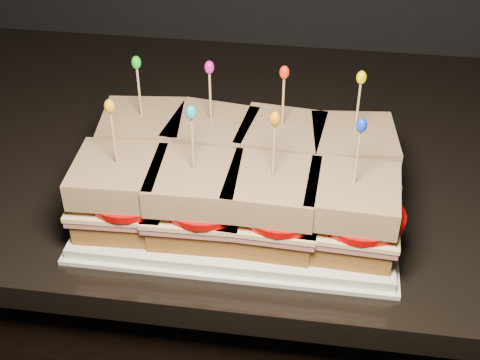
# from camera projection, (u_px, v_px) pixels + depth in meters

# --- Properties ---
(cabinet) EXTENTS (2.35, 0.65, 0.85)m
(cabinet) POSITION_uv_depth(u_px,v_px,m) (257.00, 344.00, 1.27)
(cabinet) COLOR black
(cabinet) RESTS_ON ground
(granite_slab) EXTENTS (2.39, 0.69, 0.03)m
(granite_slab) POSITION_uv_depth(u_px,v_px,m) (262.00, 150.00, 1.01)
(granite_slab) COLOR black
(granite_slab) RESTS_ON cabinet
(platter) EXTENTS (0.38, 0.24, 0.02)m
(platter) POSITION_uv_depth(u_px,v_px,m) (240.00, 209.00, 0.85)
(platter) COLOR white
(platter) RESTS_ON granite_slab
(platter_rim) EXTENTS (0.39, 0.25, 0.01)m
(platter_rim) POSITION_uv_depth(u_px,v_px,m) (240.00, 213.00, 0.86)
(platter_rim) COLOR white
(platter_rim) RESTS_ON granite_slab
(sandwich_0_bread_bot) EXTENTS (0.11, 0.11, 0.03)m
(sandwich_0_bread_bot) POSITION_uv_depth(u_px,v_px,m) (146.00, 162.00, 0.90)
(sandwich_0_bread_bot) COLOR #5F3110
(sandwich_0_bread_bot) RESTS_ON platter
(sandwich_0_ham) EXTENTS (0.12, 0.12, 0.01)m
(sandwich_0_ham) POSITION_uv_depth(u_px,v_px,m) (145.00, 151.00, 0.89)
(sandwich_0_ham) COLOR #B85354
(sandwich_0_ham) RESTS_ON sandwich_0_bread_bot
(sandwich_0_cheese) EXTENTS (0.12, 0.12, 0.01)m
(sandwich_0_cheese) POSITION_uv_depth(u_px,v_px,m) (145.00, 146.00, 0.88)
(sandwich_0_cheese) COLOR #F9DE94
(sandwich_0_cheese) RESTS_ON sandwich_0_ham
(sandwich_0_tomato) EXTENTS (0.10, 0.10, 0.01)m
(sandwich_0_tomato) POSITION_uv_depth(u_px,v_px,m) (152.00, 145.00, 0.87)
(sandwich_0_tomato) COLOR #B50604
(sandwich_0_tomato) RESTS_ON sandwich_0_cheese
(sandwich_0_bread_top) EXTENTS (0.11, 0.11, 0.03)m
(sandwich_0_bread_top) POSITION_uv_depth(u_px,v_px,m) (143.00, 127.00, 0.87)
(sandwich_0_bread_top) COLOR #643015
(sandwich_0_bread_top) RESTS_ON sandwich_0_tomato
(sandwich_0_pick) EXTENTS (0.00, 0.00, 0.09)m
(sandwich_0_pick) POSITION_uv_depth(u_px,v_px,m) (140.00, 95.00, 0.84)
(sandwich_0_pick) COLOR tan
(sandwich_0_pick) RESTS_ON sandwich_0_bread_top
(sandwich_0_frill) EXTENTS (0.01, 0.01, 0.02)m
(sandwich_0_frill) POSITION_uv_depth(u_px,v_px,m) (136.00, 62.00, 0.81)
(sandwich_0_frill) COLOR #14BE19
(sandwich_0_frill) RESTS_ON sandwich_0_pick
(sandwich_1_bread_bot) EXTENTS (0.11, 0.11, 0.03)m
(sandwich_1_bread_bot) POSITION_uv_depth(u_px,v_px,m) (212.00, 167.00, 0.89)
(sandwich_1_bread_bot) COLOR #5F3110
(sandwich_1_bread_bot) RESTS_ON platter
(sandwich_1_ham) EXTENTS (0.12, 0.12, 0.01)m
(sandwich_1_ham) POSITION_uv_depth(u_px,v_px,m) (212.00, 156.00, 0.88)
(sandwich_1_ham) COLOR #B85354
(sandwich_1_ham) RESTS_ON sandwich_1_bread_bot
(sandwich_1_cheese) EXTENTS (0.13, 0.12, 0.01)m
(sandwich_1_cheese) POSITION_uv_depth(u_px,v_px,m) (212.00, 152.00, 0.87)
(sandwich_1_cheese) COLOR #F9DE94
(sandwich_1_cheese) RESTS_ON sandwich_1_ham
(sandwich_1_tomato) EXTENTS (0.10, 0.10, 0.01)m
(sandwich_1_tomato) POSITION_uv_depth(u_px,v_px,m) (220.00, 150.00, 0.86)
(sandwich_1_tomato) COLOR #B50604
(sandwich_1_tomato) RESTS_ON sandwich_1_cheese
(sandwich_1_bread_top) EXTENTS (0.12, 0.12, 0.03)m
(sandwich_1_bread_top) POSITION_uv_depth(u_px,v_px,m) (211.00, 133.00, 0.86)
(sandwich_1_bread_top) COLOR #643015
(sandwich_1_bread_top) RESTS_ON sandwich_1_tomato
(sandwich_1_pick) EXTENTS (0.00, 0.00, 0.09)m
(sandwich_1_pick) POSITION_uv_depth(u_px,v_px,m) (210.00, 100.00, 0.83)
(sandwich_1_pick) COLOR tan
(sandwich_1_pick) RESTS_ON sandwich_1_bread_top
(sandwich_1_frill) EXTENTS (0.01, 0.01, 0.02)m
(sandwich_1_frill) POSITION_uv_depth(u_px,v_px,m) (209.00, 67.00, 0.80)
(sandwich_1_frill) COLOR #CF1298
(sandwich_1_frill) RESTS_ON sandwich_1_pick
(sandwich_2_bread_bot) EXTENTS (0.11, 0.11, 0.03)m
(sandwich_2_bread_bot) POSITION_uv_depth(u_px,v_px,m) (280.00, 173.00, 0.88)
(sandwich_2_bread_bot) COLOR #5F3110
(sandwich_2_bread_bot) RESTS_ON platter
(sandwich_2_ham) EXTENTS (0.12, 0.12, 0.01)m
(sandwich_2_ham) POSITION_uv_depth(u_px,v_px,m) (280.00, 162.00, 0.87)
(sandwich_2_ham) COLOR #B85354
(sandwich_2_ham) RESTS_ON sandwich_2_bread_bot
(sandwich_2_cheese) EXTENTS (0.12, 0.12, 0.01)m
(sandwich_2_cheese) POSITION_uv_depth(u_px,v_px,m) (281.00, 157.00, 0.86)
(sandwich_2_cheese) COLOR #F9DE94
(sandwich_2_cheese) RESTS_ON sandwich_2_ham
(sandwich_2_tomato) EXTENTS (0.10, 0.10, 0.01)m
(sandwich_2_tomato) POSITION_uv_depth(u_px,v_px,m) (290.00, 156.00, 0.85)
(sandwich_2_tomato) COLOR #B50604
(sandwich_2_tomato) RESTS_ON sandwich_2_cheese
(sandwich_2_bread_top) EXTENTS (0.11, 0.11, 0.03)m
(sandwich_2_bread_top) POSITION_uv_depth(u_px,v_px,m) (281.00, 138.00, 0.85)
(sandwich_2_bread_top) COLOR #643015
(sandwich_2_bread_top) RESTS_ON sandwich_2_tomato
(sandwich_2_pick) EXTENTS (0.00, 0.00, 0.09)m
(sandwich_2_pick) POSITION_uv_depth(u_px,v_px,m) (283.00, 105.00, 0.82)
(sandwich_2_pick) COLOR tan
(sandwich_2_pick) RESTS_ON sandwich_2_bread_top
(sandwich_2_frill) EXTENTS (0.01, 0.01, 0.02)m
(sandwich_2_frill) POSITION_uv_depth(u_px,v_px,m) (284.00, 72.00, 0.79)
(sandwich_2_frill) COLOR red
(sandwich_2_frill) RESTS_ON sandwich_2_pick
(sandwich_3_bread_bot) EXTENTS (0.11, 0.11, 0.03)m
(sandwich_3_bread_bot) POSITION_uv_depth(u_px,v_px,m) (349.00, 179.00, 0.87)
(sandwich_3_bread_bot) COLOR #5F3110
(sandwich_3_bread_bot) RESTS_ON platter
(sandwich_3_ham) EXTENTS (0.12, 0.12, 0.01)m
(sandwich_3_ham) POSITION_uv_depth(u_px,v_px,m) (351.00, 168.00, 0.86)
(sandwich_3_ham) COLOR #B85354
(sandwich_3_ham) RESTS_ON sandwich_3_bread_bot
(sandwich_3_cheese) EXTENTS (0.12, 0.12, 0.01)m
(sandwich_3_cheese) POSITION_uv_depth(u_px,v_px,m) (351.00, 163.00, 0.85)
(sandwich_3_cheese) COLOR #F9DE94
(sandwich_3_cheese) RESTS_ON sandwich_3_ham
(sandwich_3_tomato) EXTENTS (0.10, 0.10, 0.01)m
(sandwich_3_tomato) POSITION_uv_depth(u_px,v_px,m) (361.00, 162.00, 0.84)
(sandwich_3_tomato) COLOR #B50604
(sandwich_3_tomato) RESTS_ON sandwich_3_cheese
(sandwich_3_bread_top) EXTENTS (0.11, 0.11, 0.03)m
(sandwich_3_bread_top) POSITION_uv_depth(u_px,v_px,m) (354.00, 144.00, 0.83)
(sandwich_3_bread_top) COLOR #643015
(sandwich_3_bread_top) RESTS_ON sandwich_3_tomato
(sandwich_3_pick) EXTENTS (0.00, 0.00, 0.09)m
(sandwich_3_pick) POSITION_uv_depth(u_px,v_px,m) (357.00, 111.00, 0.81)
(sandwich_3_pick) COLOR tan
(sandwich_3_pick) RESTS_ON sandwich_3_bread_top
(sandwich_3_frill) EXTENTS (0.01, 0.01, 0.02)m
(sandwich_3_frill) POSITION_uv_depth(u_px,v_px,m) (361.00, 77.00, 0.78)
(sandwich_3_frill) COLOR #FAD202
(sandwich_3_frill) RESTS_ON sandwich_3_pick
(sandwich_4_bread_bot) EXTENTS (0.11, 0.11, 0.03)m
(sandwich_4_bread_bot) POSITION_uv_depth(u_px,v_px,m) (123.00, 212.00, 0.81)
(sandwich_4_bread_bot) COLOR #5F3110
(sandwich_4_bread_bot) RESTS_ON platter
(sandwich_4_ham) EXTENTS (0.12, 0.11, 0.01)m
(sandwich_4_ham) POSITION_uv_depth(u_px,v_px,m) (122.00, 200.00, 0.80)
(sandwich_4_ham) COLOR #B85354
(sandwich_4_ham) RESTS_ON sandwich_4_bread_bot
(sandwich_4_cheese) EXTENTS (0.12, 0.11, 0.01)m
(sandwich_4_cheese) POSITION_uv_depth(u_px,v_px,m) (121.00, 195.00, 0.80)
(sandwich_4_cheese) COLOR #F9DE94
(sandwich_4_cheese) RESTS_ON sandwich_4_ham
(sandwich_4_tomato) EXTENTS (0.10, 0.10, 0.01)m
(sandwich_4_tomato) POSITION_uv_depth(u_px,v_px,m) (129.00, 194.00, 0.79)
(sandwich_4_tomato) COLOR #B50604
(sandwich_4_tomato) RESTS_ON sandwich_4_cheese
(sandwich_4_bread_top) EXTENTS (0.11, 0.11, 0.03)m
(sandwich_4_bread_top) POSITION_uv_depth(u_px,v_px,m) (119.00, 175.00, 0.78)
(sandwich_4_bread_top) COLOR #643015
(sandwich_4_bread_top) RESTS_ON sandwich_4_tomato
(sandwich_4_pick) EXTENTS (0.00, 0.00, 0.09)m
(sandwich_4_pick) POSITION_uv_depth(u_px,v_px,m) (114.00, 141.00, 0.75)
(sandwich_4_pick) COLOR tan
(sandwich_4_pick) RESTS_ON sandwich_4_bread_top
(sandwich_4_frill) EXTENTS (0.01, 0.01, 0.02)m
(sandwich_4_frill) POSITION_uv_depth(u_px,v_px,m) (109.00, 106.00, 0.73)
(sandwich_4_frill) COLOR orange
(sandwich_4_frill) RESTS_ON sandwich_4_pick
(sandwich_5_bread_bot) EXTENTS (0.10, 0.10, 0.03)m
(sandwich_5_bread_bot) POSITION_uv_depth(u_px,v_px,m) (196.00, 218.00, 0.80)
(sandwich_5_bread_bot) COLOR #5F3110
(sandwich_5_bread_bot) RESTS_ON platter
(sandwich_5_ham) EXTENTS (0.11, 0.11, 0.01)m
(sandwich_5_ham) POSITION_uv_depth(u_px,v_px,m) (196.00, 207.00, 0.79)
(sandwich_5_ham) COLOR #B85354
(sandwich_5_ham) RESTS_ON sandwich_5_bread_bot
(sandwich_5_cheese) EXTENTS (0.12, 0.11, 0.01)m
(sandwich_5_cheese) POSITION_uv_depth(u_px,v_px,m) (195.00, 202.00, 0.79)
(sandwich_5_cheese) COLOR #F9DE94
(sandwich_5_cheese) RESTS_ON sandwich_5_ham
(sandwich_5_tomato) EXTENTS (0.10, 0.10, 0.01)m
(sandwich_5_tomato) POSITION_uv_depth(u_px,v_px,m) (204.00, 201.00, 0.78)
(sandwich_5_tomato) COLOR #B50604
(sandwich_5_tomato) RESTS_ON sandwich_5_cheese
(sandwich_5_bread_top) EXTENTS (0.11, 0.11, 0.03)m
(sandwich_5_bread_top) POSITION_uv_depth(u_px,v_px,m) (194.00, 182.00, 0.77)
(sandwich_5_bread_top) COLOR #643015
(sandwich_5_bread_top) RESTS_ON sandwich_5_tomato
(sandwich_5_pick) EXTENTS (0.00, 0.00, 0.09)m
(sandwich_5_pick) POSITION_uv_depth(u_px,v_px,m) (193.00, 148.00, 0.74)
(sandwich_5_pick) COLOR tan
(sandwich_5_pick) RESTS_ON sandwich_5_bread_top
(sandwich_5_frill) EXTENTS (0.01, 0.01, 0.02)m
(sandwich_5_frill) POSITION_uv_depth(u_px,v_px,m) (191.00, 112.00, 0.72)
(sandwich_5_frill) COLOR #12ABBF
(sandwich_5_frill) RESTS_ON sandwich_5_pick
(sandwich_6_bread_bot) EXTENTS (0.10, 0.10, 0.03)m
(sandwich_6_bread_bot) POSITION_uv_depth(u_px,v_px,m) (271.00, 226.00, 0.79)
(sandwich_6_bread_bot) COLOR #5F3110
(sandwich_6_bread_bot) RESTS_ON platter
(sandwich_6_ham) EXTENTS (0.11, 0.11, 0.01)m
(sandwich_6_ham) POSITION_uv_depth(u_px,v_px,m) (272.00, 214.00, 0.78)
(sandwich_6_ham) COLOR #B85354
(sandwich_6_ham) RESTS_ON sandwich_6_bread_bot
(sandwich_6_cheese) EXTENTS (0.12, 0.11, 0.01)m
(sandwich_6_cheese) POSITION_uv_depth(u_px,v_px,m) (272.00, 209.00, 0.78)
(sandwich_6_cheese) COLOR #F9DE94
(sandwich_6_cheese) RESTS_ON sandwich_6_ham
(sandwich_6_tomato) EXTENTS (0.10, 0.10, 0.01)m
(sandwich_6_tomato) POSITION_uv_depth(u_px,v_px,m) (282.00, 208.00, 0.77)
(sandwich_6_tomato) COLOR #B50604
(sandwich_6_tomato) RESTS_ON sandwich_6_cheese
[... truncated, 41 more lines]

